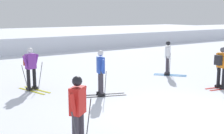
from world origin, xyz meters
The scene contains 7 objects.
ground_plane centered at (0.00, 0.00, 0.00)m, with size 120.00×120.00×0.00m, color silver.
far_snow_ridge centered at (0.00, 20.67, 0.63)m, with size 80.00×9.88×1.26m, color silver.
skier_red centered at (-3.73, -0.33, 0.92)m, with size 1.24×1.51×1.71m.
skier_blue centered at (-0.91, 3.18, 0.92)m, with size 1.63×0.95×1.71m.
skier_orange centered at (3.69, 1.30, 0.96)m, with size 1.64×0.99×1.71m.
skier_white centered at (3.85, 4.45, 0.92)m, with size 1.31×1.46×1.71m.
skier_purple centered at (-2.76, 5.48, 0.96)m, with size 0.97×1.64×1.71m.
Camera 1 is at (-6.54, -5.67, 2.99)m, focal length 46.46 mm.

